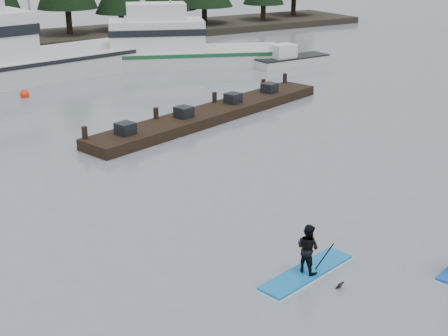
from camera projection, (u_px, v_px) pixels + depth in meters
ground at (341, 276)px, 16.32m from camera, size 160.00×160.00×0.00m
fishing_boat_medium at (176, 57)px, 42.76m from camera, size 14.42×8.84×8.37m
skiff at (292, 61)px, 42.66m from camera, size 5.48×1.88×0.63m
floating_dock at (213, 114)px, 30.32m from camera, size 14.54×6.38×0.49m
buoy_c at (273, 63)px, 43.69m from camera, size 0.63×0.63×0.63m
buoy_b at (25, 97)px, 34.45m from camera, size 0.52×0.52×0.52m
paddleboard_solo at (307, 257)px, 16.20m from camera, size 3.17×1.49×1.89m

